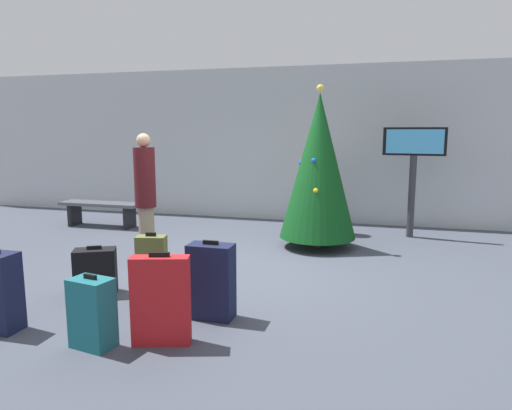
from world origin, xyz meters
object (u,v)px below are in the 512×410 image
object	(u,v)px
holiday_tree	(319,166)
waiting_bench	(101,208)
suitcase_2	(95,272)
suitcase_3	(152,268)
traveller_0	(145,194)
flight_info_kiosk	(414,159)
suitcase_4	(161,301)
suitcase_0	(211,281)
traveller_1	(318,180)
suitcase_1	(92,313)

from	to	relation	value
holiday_tree	waiting_bench	xyz separation A→B (m)	(-4.32, 0.51, -0.94)
suitcase_2	holiday_tree	bearing A→B (deg)	53.19
suitcase_3	traveller_0	bearing A→B (deg)	120.58
flight_info_kiosk	suitcase_4	world-z (taller)	flight_info_kiosk
holiday_tree	suitcase_0	world-z (taller)	holiday_tree
traveller_1	suitcase_3	world-z (taller)	traveller_1
holiday_tree	flight_info_kiosk	world-z (taller)	holiday_tree
traveller_0	suitcase_2	xyz separation A→B (m)	(0.11, -1.40, -0.71)
waiting_bench	suitcase_1	size ratio (longest dim) A/B	2.52
waiting_bench	traveller_0	xyz separation A→B (m)	(2.07, -1.97, 0.61)
holiday_tree	suitcase_2	bearing A→B (deg)	-126.81
waiting_bench	suitcase_3	bearing A→B (deg)	-49.28
traveller_0	traveller_1	world-z (taller)	traveller_1
waiting_bench	suitcase_0	distance (m)	5.22
suitcase_2	suitcase_3	xyz separation A→B (m)	(0.71, 0.03, 0.10)
waiting_bench	suitcase_4	world-z (taller)	suitcase_4
traveller_1	suitcase_1	size ratio (longest dim) A/B	2.81
suitcase_0	holiday_tree	bearing A→B (deg)	79.04
suitcase_2	waiting_bench	bearing A→B (deg)	122.79
waiting_bench	traveller_1	xyz separation A→B (m)	(4.16, 0.63, 0.60)
suitcase_0	suitcase_3	distance (m)	0.88
traveller_1	suitcase_0	distance (m)	4.37
holiday_tree	flight_info_kiosk	xyz separation A→B (m)	(1.48, 1.18, 0.07)
suitcase_0	flight_info_kiosk	bearing A→B (deg)	64.25
flight_info_kiosk	traveller_0	world-z (taller)	flight_info_kiosk
suitcase_4	waiting_bench	bearing A→B (deg)	128.88
traveller_1	suitcase_1	distance (m)	5.36
traveller_0	traveller_1	xyz separation A→B (m)	(2.09, 2.61, -0.01)
suitcase_0	suitcase_3	bearing A→B (deg)	158.85
traveller_1	suitcase_4	world-z (taller)	traveller_1
flight_info_kiosk	suitcase_1	bearing A→B (deg)	-118.69
traveller_1	suitcase_4	xyz separation A→B (m)	(-0.67, -4.96, -0.57)
traveller_1	suitcase_0	world-z (taller)	traveller_1
suitcase_0	waiting_bench	bearing A→B (deg)	135.30
suitcase_2	suitcase_3	size ratio (longest dim) A/B	0.75
traveller_1	traveller_0	bearing A→B (deg)	-128.76
suitcase_1	traveller_0	bearing A→B (deg)	108.81
traveller_1	suitcase_0	xyz separation A→B (m)	(-0.45, -4.30, -0.59)
suitcase_3	holiday_tree	bearing A→B (deg)	63.18
traveller_0	suitcase_4	size ratio (longest dim) A/B	2.20
holiday_tree	waiting_bench	world-z (taller)	holiday_tree
suitcase_2	suitcase_4	world-z (taller)	suitcase_4
holiday_tree	suitcase_3	bearing A→B (deg)	-116.82
flight_info_kiosk	waiting_bench	size ratio (longest dim) A/B	1.17
holiday_tree	suitcase_2	world-z (taller)	holiday_tree
flight_info_kiosk	suitcase_4	size ratio (longest dim) A/B	2.32
suitcase_0	suitcase_3	xyz separation A→B (m)	(-0.82, 0.32, -0.02)
holiday_tree	suitcase_3	world-z (taller)	holiday_tree
traveller_1	suitcase_2	bearing A→B (deg)	-116.36
suitcase_1	suitcase_4	distance (m)	0.59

